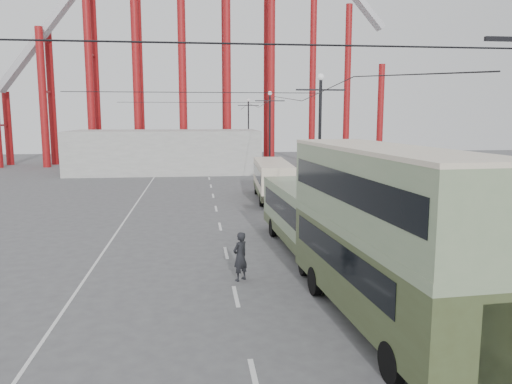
{
  "coord_description": "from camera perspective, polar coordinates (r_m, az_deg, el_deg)",
  "views": [
    {
      "loc": [
        -2.38,
        -13.68,
        6.59
      ],
      "look_at": [
        0.47,
        9.96,
        3.0
      ],
      "focal_mm": 35.0,
      "sensor_mm": 36.0,
      "label": 1
    }
  ],
  "objects": [
    {
      "name": "lamp_post_mid",
      "position": [
        32.72,
        7.27,
        5.16
      ],
      "size": [
        3.2,
        0.44,
        9.32
      ],
      "color": "black",
      "rests_on": "ground"
    },
    {
      "name": "single_decker_cream",
      "position": [
        40.05,
        1.88,
        1.59
      ],
      "size": [
        3.05,
        9.94,
        3.05
      ],
      "rotation": [
        0.0,
        0.0,
        -0.06
      ],
      "color": "beige",
      "rests_on": "ground"
    },
    {
      "name": "lamp_post_distant",
      "position": [
        76.12,
        -0.87,
        7.14
      ],
      "size": [
        3.2,
        0.44,
        9.32
      ],
      "color": "black",
      "rests_on": "ground"
    },
    {
      "name": "fairground_shed",
      "position": [
        60.92,
        -10.31,
        4.59
      ],
      "size": [
        22.0,
        10.0,
        5.0
      ],
      "primitive_type": "cube",
      "color": "#969691",
      "rests_on": "ground"
    },
    {
      "name": "single_decker_green",
      "position": [
        24.67,
        5.95,
        -2.8
      ],
      "size": [
        2.91,
        11.03,
        3.09
      ],
      "rotation": [
        0.0,
        0.0,
        0.04
      ],
      "color": "gray",
      "rests_on": "ground"
    },
    {
      "name": "double_decker_bus",
      "position": [
        16.07,
        14.22,
        -3.92
      ],
      "size": [
        3.37,
        10.75,
        5.69
      ],
      "rotation": [
        0.0,
        0.0,
        0.07
      ],
      "color": "#3C4525",
      "rests_on": "ground"
    },
    {
      "name": "pedestrian",
      "position": [
        20.35,
        -1.82,
        -7.37
      ],
      "size": [
        0.87,
        0.84,
        2.01
      ],
      "primitive_type": "imported",
      "rotation": [
        0.0,
        0.0,
        3.85
      ],
      "color": "black",
      "rests_on": "ground"
    },
    {
      "name": "ground",
      "position": [
        15.37,
        2.82,
        -16.83
      ],
      "size": [
        160.0,
        160.0,
        0.0
      ],
      "primitive_type": "plane",
      "color": "#4D4D4F",
      "rests_on": "ground"
    },
    {
      "name": "lamp_post_far",
      "position": [
        54.3,
        1.58,
        6.56
      ],
      "size": [
        3.2,
        0.44,
        9.32
      ],
      "color": "black",
      "rests_on": "ground"
    },
    {
      "name": "road_markings",
      "position": [
        34.06,
        -4.2,
        -2.59
      ],
      "size": [
        12.52,
        120.0,
        0.01
      ],
      "color": "silver",
      "rests_on": "ground"
    }
  ]
}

